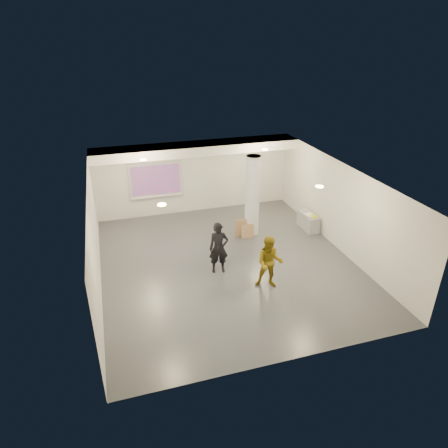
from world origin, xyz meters
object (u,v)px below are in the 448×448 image
object	(u,v)px
credenza	(308,221)
woman	(219,248)
man	(270,262)
column	(252,196)
projection_screen	(156,180)

from	to	relation	value
credenza	woman	size ratio (longest dim) A/B	0.64
woman	man	bearing A→B (deg)	-37.53
woman	column	bearing A→B (deg)	57.12
column	man	world-z (taller)	column
column	credenza	world-z (taller)	column
woman	projection_screen	bearing A→B (deg)	112.42
credenza	column	bearing A→B (deg)	172.14
column	credenza	size ratio (longest dim) A/B	2.83
woman	man	size ratio (longest dim) A/B	1.01
woman	man	xyz separation A→B (m)	(1.18, -1.22, -0.01)
column	woman	size ratio (longest dim) A/B	1.80
credenza	woman	distance (m)	4.57
column	woman	xyz separation A→B (m)	(-1.90, -2.16, -0.67)
credenza	man	distance (m)	4.32
credenza	woman	bearing A→B (deg)	-156.33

